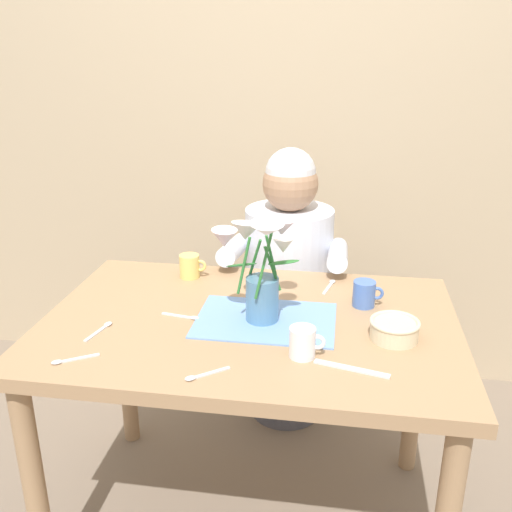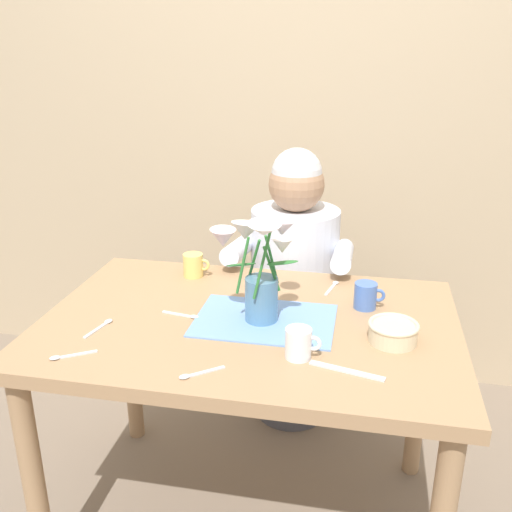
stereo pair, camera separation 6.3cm
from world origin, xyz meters
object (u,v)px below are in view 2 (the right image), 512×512
at_px(coffee_cup, 194,265).
at_px(dinner_knife, 347,371).
at_px(seated_person, 294,292).
at_px(tea_cup, 299,343).
at_px(flower_vase, 259,267).
at_px(ceramic_mug, 366,296).
at_px(ceramic_bowl, 393,331).

bearing_deg(coffee_cup, dinner_knife, -43.30).
relative_size(seated_person, coffee_cup, 12.20).
bearing_deg(tea_cup, flower_vase, 128.33).
height_order(flower_vase, ceramic_mug, flower_vase).
xyz_separation_m(flower_vase, dinner_knife, (0.26, -0.22, -0.17)).
distance_m(flower_vase, ceramic_mug, 0.36).
bearing_deg(coffee_cup, ceramic_bowl, -27.16).
bearing_deg(dinner_knife, tea_cup, 173.80).
xyz_separation_m(ceramic_bowl, coffee_cup, (-0.66, 0.34, 0.01)).
bearing_deg(tea_cup, coffee_cup, 131.98).
height_order(tea_cup, ceramic_mug, same).
height_order(dinner_knife, coffee_cup, coffee_cup).
xyz_separation_m(flower_vase, ceramic_mug, (0.30, 0.15, -0.13)).
bearing_deg(seated_person, dinner_knife, -70.37).
bearing_deg(flower_vase, ceramic_bowl, -6.73).
distance_m(seated_person, coffee_cup, 0.50).
distance_m(flower_vase, ceramic_bowl, 0.40).
height_order(ceramic_bowl, dinner_knife, ceramic_bowl).
bearing_deg(dinner_knife, ceramic_bowl, 71.33).
xyz_separation_m(tea_cup, ceramic_mug, (0.16, 0.33, 0.00)).
bearing_deg(flower_vase, dinner_knife, -40.06).
distance_m(ceramic_bowl, coffee_cup, 0.74).
relative_size(tea_cup, ceramic_mug, 1.00).
distance_m(seated_person, ceramic_bowl, 0.78).
height_order(ceramic_bowl, ceramic_mug, ceramic_mug).
height_order(flower_vase, dinner_knife, flower_vase).
distance_m(ceramic_bowl, tea_cup, 0.27).
bearing_deg(coffee_cup, tea_cup, -48.02).
xyz_separation_m(dinner_knife, ceramic_mug, (0.04, 0.37, 0.04)).
relative_size(seated_person, ceramic_mug, 12.20).
xyz_separation_m(flower_vase, coffee_cup, (-0.28, 0.29, -0.13)).
bearing_deg(dinner_knife, coffee_cup, 150.70).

